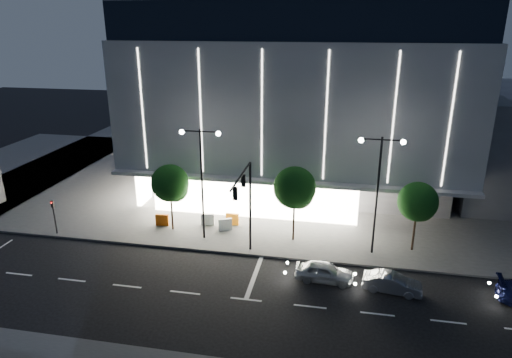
{
  "coord_description": "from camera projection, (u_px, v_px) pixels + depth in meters",
  "views": [
    {
      "loc": [
        7.21,
        -25.39,
        16.54
      ],
      "look_at": [
        1.0,
        7.04,
        5.0
      ],
      "focal_mm": 32.0,
      "sensor_mm": 36.0,
      "label": 1
    }
  ],
  "objects": [
    {
      "name": "tree_mid",
      "position": [
        295.0,
        190.0,
        34.64
      ],
      "size": [
        3.25,
        3.25,
        6.15
      ],
      "color": "black",
      "rests_on": "ground"
    },
    {
      "name": "ground",
      "position": [
        221.0,
        283.0,
        30.28
      ],
      "size": [
        160.0,
        160.0,
        0.0
      ],
      "primitive_type": "plane",
      "color": "black",
      "rests_on": "ground"
    },
    {
      "name": "ped_signal_far",
      "position": [
        54.0,
        214.0,
        36.49
      ],
      "size": [
        0.22,
        0.24,
        3.0
      ],
      "color": "black",
      "rests_on": "ground"
    },
    {
      "name": "street_lamp_west",
      "position": [
        201.0,
        168.0,
        34.41
      ],
      "size": [
        3.16,
        0.36,
        9.0
      ],
      "color": "black",
      "rests_on": "ground"
    },
    {
      "name": "tree_right",
      "position": [
        418.0,
        204.0,
        33.19
      ],
      "size": [
        2.91,
        2.91,
        5.51
      ],
      "color": "black",
      "rests_on": "ground"
    },
    {
      "name": "sidewalk_museum",
      "position": [
        319.0,
        174.0,
        51.62
      ],
      "size": [
        70.0,
        40.0,
        0.15
      ],
      "primitive_type": "cube",
      "color": "#474747",
      "rests_on": "ground"
    },
    {
      "name": "tree_left",
      "position": [
        171.0,
        185.0,
        36.52
      ],
      "size": [
        3.02,
        3.02,
        5.72
      ],
      "color": "black",
      "rests_on": "ground"
    },
    {
      "name": "street_lamp_east",
      "position": [
        378.0,
        179.0,
        32.1
      ],
      "size": [
        3.16,
        0.36,
        9.0
      ],
      "color": "black",
      "rests_on": "ground"
    },
    {
      "name": "barrier_d",
      "position": [
        208.0,
        219.0,
        38.4
      ],
      "size": [
        1.12,
        0.38,
        1.0
      ],
      "primitive_type": "cube",
      "rotation": [
        0.0,
        0.0,
        0.12
      ],
      "color": "silver",
      "rests_on": "sidewalk_museum"
    },
    {
      "name": "traffic_mast",
      "position": [
        246.0,
        196.0,
        31.54
      ],
      "size": [
        0.33,
        5.89,
        7.07
      ],
      "color": "black",
      "rests_on": "ground"
    },
    {
      "name": "barrier_a",
      "position": [
        162.0,
        220.0,
        38.3
      ],
      "size": [
        1.12,
        0.35,
        1.0
      ],
      "primitive_type": "cube",
      "rotation": [
        0.0,
        0.0,
        0.09
      ],
      "color": "#CB530B",
      "rests_on": "sidewalk_museum"
    },
    {
      "name": "car_lead",
      "position": [
        324.0,
        272.0,
        30.37
      ],
      "size": [
        3.99,
        1.8,
        1.33
      ],
      "primitive_type": "imported",
      "rotation": [
        0.0,
        0.0,
        1.51
      ],
      "color": "#ACB1B4",
      "rests_on": "ground"
    },
    {
      "name": "museum",
      "position": [
        302.0,
        94.0,
        47.37
      ],
      "size": [
        30.0,
        25.8,
        18.0
      ],
      "color": "#4C4C51",
      "rests_on": "ground"
    },
    {
      "name": "barrier_c",
      "position": [
        232.0,
        219.0,
        38.46
      ],
      "size": [
        1.1,
        0.27,
        1.0
      ],
      "primitive_type": "cube",
      "rotation": [
        0.0,
        0.0,
        -0.02
      ],
      "color": "orange",
      "rests_on": "sidewalk_museum"
    },
    {
      "name": "barrier_b",
      "position": [
        225.0,
        224.0,
        37.48
      ],
      "size": [
        1.1,
        0.68,
        1.0
      ],
      "primitive_type": "cube",
      "rotation": [
        0.0,
        0.0,
        0.43
      ],
      "color": "white",
      "rests_on": "sidewalk_museum"
    },
    {
      "name": "car_second",
      "position": [
        392.0,
        283.0,
        29.18
      ],
      "size": [
        3.85,
        1.78,
        1.22
      ],
      "primitive_type": "imported",
      "rotation": [
        0.0,
        0.0,
        1.43
      ],
      "color": "#9B9CA2",
      "rests_on": "ground"
    }
  ]
}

